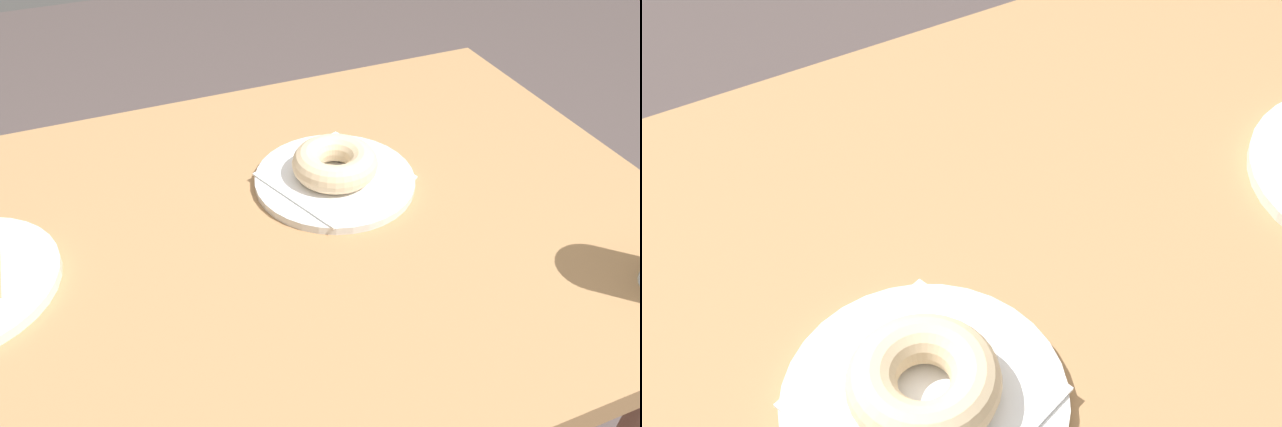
% 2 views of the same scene
% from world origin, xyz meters
% --- Properties ---
extents(table, '(1.04, 0.71, 0.73)m').
position_xyz_m(table, '(0.00, 0.00, 0.60)').
color(table, '#A3784C').
rests_on(table, ground_plane).
extents(plate_sugar_ring, '(0.21, 0.21, 0.01)m').
position_xyz_m(plate_sugar_ring, '(0.12, 0.06, 0.74)').
color(plate_sugar_ring, silver).
rests_on(plate_sugar_ring, table).
extents(napkin_sugar_ring, '(0.20, 0.20, 0.00)m').
position_xyz_m(napkin_sugar_ring, '(0.12, 0.06, 0.74)').
color(napkin_sugar_ring, white).
rests_on(napkin_sugar_ring, plate_sugar_ring).
extents(donut_sugar_ring, '(0.11, 0.11, 0.04)m').
position_xyz_m(donut_sugar_ring, '(0.12, 0.06, 0.76)').
color(donut_sugar_ring, beige).
rests_on(donut_sugar_ring, napkin_sugar_ring).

